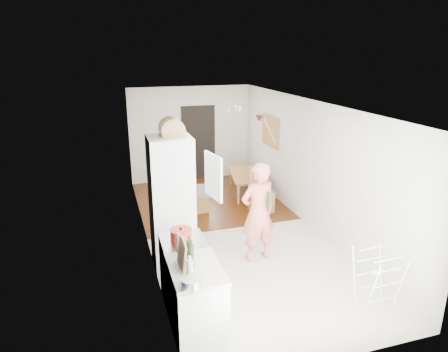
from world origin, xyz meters
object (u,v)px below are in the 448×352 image
dining_chair (262,190)px  drying_rack (376,282)px  person (258,204)px  stool (201,203)px  dining_table (249,185)px

dining_chair → drying_rack: dining_chair is taller
person → dining_chair: bearing=-122.8°
stool → drying_rack: (1.43, -4.05, 0.24)m
stool → drying_rack: size_ratio=0.45×
person → drying_rack: 2.12m
dining_chair → stool: bearing=153.9°
dining_table → dining_chair: size_ratio=1.24×
person → dining_table: bearing=-116.9°
person → dining_table: 3.26m
stool → dining_table: bearing=27.6°
person → stool: size_ratio=5.08×
person → dining_chair: 2.14m
dining_chair → dining_table: bearing=73.0°
dining_table → dining_chair: dining_chair is taller
dining_table → stool: size_ratio=3.19×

